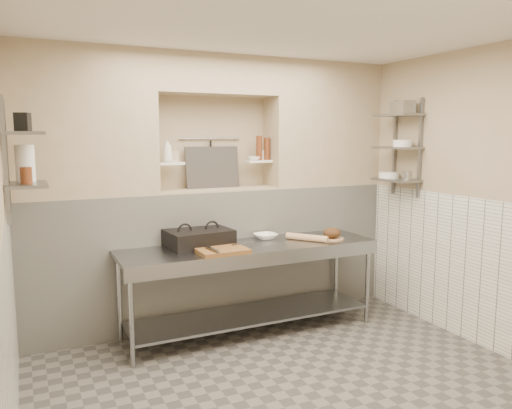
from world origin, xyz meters
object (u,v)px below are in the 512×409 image
prep_table (250,271)px  bowl_alcove (254,158)px  jug_left (25,163)px  rolling_pin (307,238)px  bread_loaf (332,233)px  cutting_board (222,251)px  mixing_bowl (266,236)px  panini_press (199,238)px  bottle_soap (168,150)px

prep_table → bowl_alcove: (0.30, 0.56, 1.09)m
bowl_alcove → jug_left: jug_left is taller
rolling_pin → bread_loaf: 0.29m
bread_loaf → rolling_pin: bearing=171.5°
cutting_board → mixing_bowl: 0.76m
rolling_pin → bowl_alcove: bearing=118.1°
prep_table → panini_press: (-0.48, 0.18, 0.34)m
bread_loaf → bottle_soap: (-1.58, 0.62, 0.86)m
panini_press → rolling_pin: panini_press is taller
prep_table → rolling_pin: rolling_pin is taller
panini_press → mixing_bowl: 0.75m
rolling_pin → jug_left: 2.73m
mixing_bowl → bread_loaf: bearing=-25.9°
mixing_bowl → cutting_board: bearing=-148.3°
rolling_pin → bread_loaf: bearing=-8.5°
prep_table → cutting_board: 0.50m
panini_press → cutting_board: 0.38m
cutting_board → bowl_alcove: bowl_alcove is taller
prep_table → jug_left: 2.28m
cutting_board → rolling_pin: (0.99, 0.13, 0.01)m
bottle_soap → jug_left: bottle_soap is taller
bottle_soap → bowl_alcove: bearing=1.7°
prep_table → bottle_soap: bottle_soap is taller
prep_table → panini_press: size_ratio=3.99×
bottle_soap → cutting_board: bearing=-66.8°
rolling_pin → mixing_bowl: bearing=142.9°
prep_table → bottle_soap: bearing=142.0°
cutting_board → mixing_bowl: mixing_bowl is taller
rolling_pin → bottle_soap: (-1.30, 0.58, 0.90)m
prep_table → panini_press: bearing=159.6°
jug_left → rolling_pin: bearing=-1.1°
mixing_bowl → bowl_alcove: bearing=85.8°
panini_press → bottle_soap: 0.94m
cutting_board → bowl_alcove: bearing=47.9°
prep_table → rolling_pin: (0.62, -0.05, 0.29)m
mixing_bowl → bread_loaf: bread_loaf is taller
mixing_bowl → panini_press: bearing=-177.2°
bowl_alcove → bread_loaf: bearing=-47.0°
bowl_alcove → panini_press: bearing=-154.0°
cutting_board → rolling_pin: 1.00m
bread_loaf → prep_table: bearing=174.2°
cutting_board → rolling_pin: bearing=7.7°
mixing_bowl → bottle_soap: bottle_soap is taller
mixing_bowl → bottle_soap: bearing=161.7°
panini_press → bottle_soap: (-0.20, 0.35, 0.85)m
bread_loaf → jug_left: jug_left is taller
panini_press → jug_left: size_ratio=2.20×
cutting_board → bottle_soap: 1.20m
panini_press → cutting_board: bearing=-78.7°
bottle_soap → bowl_alcove: bottle_soap is taller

